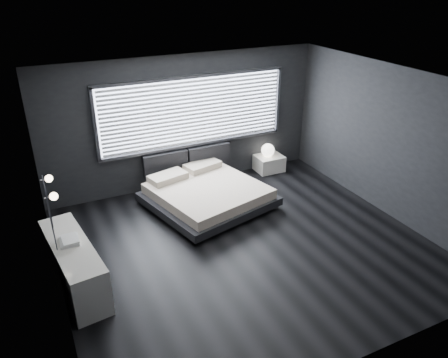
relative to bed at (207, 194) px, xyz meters
name	(u,v)px	position (x,y,z in m)	size (l,w,h in m)	color
room	(247,172)	(0.02, -1.59, 1.14)	(6.04, 6.00, 2.80)	black
window	(194,112)	(0.22, 1.11, 1.35)	(4.14, 0.09, 1.52)	white
headboard	(188,160)	(0.01, 1.05, 0.31)	(1.96, 0.16, 0.52)	black
sconce_near	(53,196)	(-2.86, -1.54, 1.34)	(0.18, 0.11, 0.11)	silver
sconce_far	(49,179)	(-2.86, -0.94, 1.34)	(0.18, 0.11, 0.11)	silver
wall_art_upper	(47,201)	(-2.95, -2.14, 1.59)	(0.01, 0.48, 0.48)	#47474C
wall_art_lower	(52,225)	(-2.95, -1.89, 1.12)	(0.01, 0.48, 0.48)	#47474C
bed	(207,194)	(0.00, 0.00, 0.00)	(2.58, 2.51, 0.56)	black
nightstand	(269,163)	(1.99, 0.91, -0.08)	(0.62, 0.52, 0.36)	white
orb_lamp	(268,150)	(1.94, 0.91, 0.26)	(0.31, 0.31, 0.31)	white
dresser	(74,265)	(-2.75, -1.41, 0.11)	(0.75, 1.89, 0.74)	white
book_stack	(69,240)	(-2.75, -1.36, 0.51)	(0.28, 0.36, 0.07)	white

